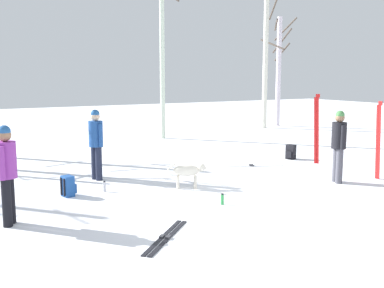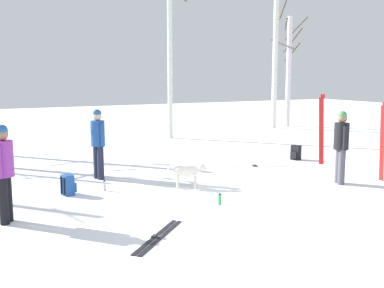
% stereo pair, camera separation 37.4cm
% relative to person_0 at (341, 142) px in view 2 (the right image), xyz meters
% --- Properties ---
extents(ground_plane, '(60.00, 60.00, 0.00)m').
position_rel_person_0_xyz_m(ground_plane, '(-3.12, -0.94, -0.98)').
color(ground_plane, white).
extents(person_0, '(0.34, 0.49, 1.72)m').
position_rel_person_0_xyz_m(person_0, '(0.00, 0.00, 0.00)').
color(person_0, '#4C4C56').
rests_on(person_0, ground_plane).
extents(person_1, '(0.34, 0.50, 1.72)m').
position_rel_person_0_xyz_m(person_1, '(-4.89, 3.10, 0.00)').
color(person_1, '#1E2338').
rests_on(person_1, ground_plane).
extents(person_2, '(0.34, 0.48, 1.72)m').
position_rel_person_0_xyz_m(person_2, '(-7.27, 0.51, 0.00)').
color(person_2, black).
rests_on(person_2, ground_plane).
extents(dog, '(0.82, 0.48, 0.57)m').
position_rel_person_0_xyz_m(dog, '(-3.35, 1.25, -0.59)').
color(dog, beige).
rests_on(dog, ground_plane).
extents(ski_pair_planted_0, '(0.14, 0.17, 2.00)m').
position_rel_person_0_xyz_m(ski_pair_planted_0, '(1.27, 2.02, 0.01)').
color(ski_pair_planted_0, red).
rests_on(ski_pair_planted_0, ground_plane).
extents(ski_pair_planted_1, '(0.04, 0.21, 1.91)m').
position_rel_person_0_xyz_m(ski_pair_planted_1, '(1.16, -0.18, -0.03)').
color(ski_pair_planted_1, red).
rests_on(ski_pair_planted_1, ground_plane).
extents(ski_pair_lying_0, '(1.64, 0.86, 0.05)m').
position_rel_person_0_xyz_m(ski_pair_lying_0, '(-0.56, 2.56, -0.97)').
color(ski_pair_lying_0, white).
rests_on(ski_pair_lying_0, ground_plane).
extents(ski_pair_lying_1, '(1.32, 1.28, 0.05)m').
position_rel_person_0_xyz_m(ski_pair_lying_1, '(-5.22, -1.37, -0.97)').
color(ski_pair_lying_1, black).
rests_on(ski_pair_lying_1, ground_plane).
extents(backpack_1, '(0.32, 0.30, 0.44)m').
position_rel_person_0_xyz_m(backpack_1, '(-5.91, 1.89, -0.77)').
color(backpack_1, '#1E4C99').
rests_on(backpack_1, ground_plane).
extents(backpack_2, '(0.33, 0.31, 0.44)m').
position_rel_person_0_xyz_m(backpack_2, '(1.11, 2.90, -0.77)').
color(backpack_2, black).
rests_on(backpack_2, ground_plane).
extents(water_bottle_0, '(0.07, 0.07, 0.22)m').
position_rel_person_0_xyz_m(water_bottle_0, '(-3.42, -0.24, -0.88)').
color(water_bottle_0, green).
rests_on(water_bottle_0, ground_plane).
extents(water_bottle_1, '(0.06, 0.06, 0.24)m').
position_rel_person_0_xyz_m(water_bottle_1, '(-5.12, 1.88, -0.87)').
color(water_bottle_1, silver).
rests_on(water_bottle_1, ground_plane).
extents(birch_tree_4, '(1.40, 1.53, 7.63)m').
position_rel_person_0_xyz_m(birch_tree_4, '(-0.26, 8.97, 3.01)').
color(birch_tree_4, silver).
rests_on(birch_tree_4, ground_plane).
extents(birch_tree_5, '(1.53, 1.51, 7.80)m').
position_rel_person_0_xyz_m(birch_tree_5, '(5.65, 9.89, 3.13)').
color(birch_tree_5, silver).
rests_on(birch_tree_5, ground_plane).
extents(birch_tree_6, '(1.67, 1.64, 5.33)m').
position_rel_person_0_xyz_m(birch_tree_6, '(6.78, 10.31, 1.86)').
color(birch_tree_6, silver).
rests_on(birch_tree_6, ground_plane).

